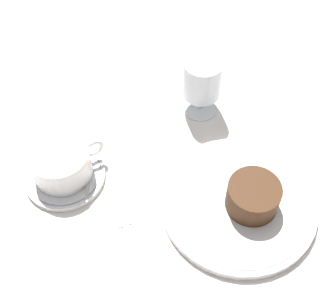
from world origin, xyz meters
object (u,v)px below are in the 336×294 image
(wine_glass, at_px, (202,81))
(dessert_cake, at_px, (253,196))
(fork, at_px, (130,238))
(coffee_cup, at_px, (61,162))
(dinner_plate, at_px, (239,203))

(wine_glass, bearing_deg, dessert_cake, -100.01)
(fork, bearing_deg, coffee_cup, 106.30)
(wine_glass, bearing_deg, fork, -142.45)
(fork, xyz_separation_m, dessert_cake, (0.19, -0.04, 0.04))
(dinner_plate, distance_m, coffee_cup, 0.29)
(coffee_cup, xyz_separation_m, fork, (0.05, -0.16, -0.04))
(wine_glass, xyz_separation_m, fork, (-0.23, -0.18, -0.07))
(wine_glass, relative_size, fork, 0.61)
(dinner_plate, height_order, coffee_cup, coffee_cup)
(coffee_cup, height_order, dessert_cake, coffee_cup)
(dinner_plate, height_order, dessert_cake, dessert_cake)
(coffee_cup, distance_m, fork, 0.17)
(fork, bearing_deg, dessert_cake, -13.07)
(coffee_cup, relative_size, wine_glass, 1.08)
(wine_glass, xyz_separation_m, dessert_cake, (-0.04, -0.22, -0.03))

